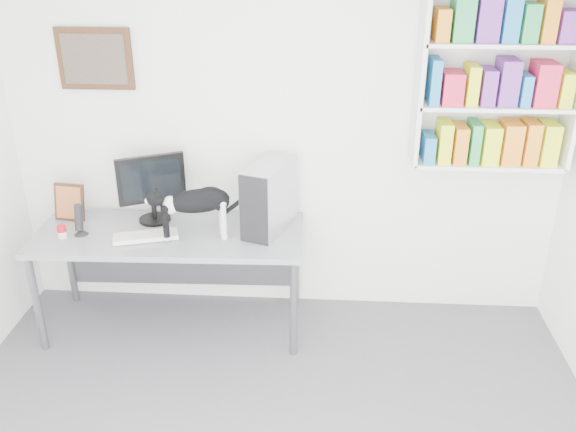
{
  "coord_description": "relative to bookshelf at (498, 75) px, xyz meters",
  "views": [
    {
      "loc": [
        0.3,
        -2.18,
        2.69
      ],
      "look_at": [
        0.06,
        1.53,
        0.95
      ],
      "focal_mm": 38.0,
      "sensor_mm": 36.0,
      "label": 1
    }
  ],
  "objects": [
    {
      "name": "keyboard",
      "position": [
        -2.32,
        -0.37,
        -1.05
      ],
      "size": [
        0.47,
        0.29,
        0.03
      ],
      "primitive_type": "cube",
      "rotation": [
        0.0,
        0.0,
        0.29
      ],
      "color": "silver",
      "rests_on": "desk"
    },
    {
      "name": "wall_art",
      "position": [
        -2.7,
        0.12,
        0.05
      ],
      "size": [
        0.52,
        0.04,
        0.42
      ],
      "primitive_type": "cube",
      "color": "#4C3118",
      "rests_on": "room"
    },
    {
      "name": "desk",
      "position": [
        -2.18,
        -0.27,
        -1.46
      ],
      "size": [
        1.89,
        0.78,
        0.78
      ],
      "primitive_type": "cube",
      "rotation": [
        0.0,
        0.0,
        0.03
      ],
      "color": "gray",
      "rests_on": "room"
    },
    {
      "name": "leaning_print",
      "position": [
        -2.95,
        -0.1,
        -0.93
      ],
      "size": [
        0.24,
        0.12,
        0.28
      ],
      "primitive_type": "cube",
      "rotation": [
        0.0,
        0.0,
        -0.12
      ],
      "color": "#4C3118",
      "rests_on": "desk"
    },
    {
      "name": "monitor",
      "position": [
        -2.33,
        -0.09,
        -0.81
      ],
      "size": [
        0.53,
        0.42,
        0.51
      ],
      "primitive_type": "cube",
      "rotation": [
        0.0,
        0.0,
        0.46
      ],
      "color": "black",
      "rests_on": "desk"
    },
    {
      "name": "pc_tower",
      "position": [
        -1.48,
        -0.17,
        -0.83
      ],
      "size": [
        0.37,
        0.53,
        0.49
      ],
      "primitive_type": "cube",
      "rotation": [
        0.0,
        0.0,
        -0.34
      ],
      "color": "#A7A6AB",
      "rests_on": "desk"
    },
    {
      "name": "speaker",
      "position": [
        -2.78,
        -0.34,
        -0.95
      ],
      "size": [
        0.13,
        0.13,
        0.23
      ],
      "primitive_type": "cylinder",
      "rotation": [
        0.0,
        0.0,
        -0.35
      ],
      "color": "black",
      "rests_on": "desk"
    },
    {
      "name": "cat",
      "position": [
        -1.96,
        -0.36,
        -0.88
      ],
      "size": [
        0.64,
        0.34,
        0.38
      ],
      "primitive_type": null,
      "rotation": [
        0.0,
        0.0,
        0.3
      ],
      "color": "black",
      "rests_on": "desk"
    },
    {
      "name": "room",
      "position": [
        -1.4,
        -1.85,
        -0.5
      ],
      "size": [
        4.01,
        4.01,
        2.7
      ],
      "color": "#545459",
      "rests_on": "ground"
    },
    {
      "name": "bookshelf",
      "position": [
        0.0,
        0.0,
        0.0
      ],
      "size": [
        1.03,
        0.28,
        1.24
      ],
      "primitive_type": "cube",
      "color": "silver",
      "rests_on": "room"
    },
    {
      "name": "soup_can",
      "position": [
        -2.89,
        -0.4,
        -1.02
      ],
      "size": [
        0.06,
        0.06,
        0.09
      ],
      "primitive_type": "cylinder",
      "rotation": [
        0.0,
        0.0,
        0.03
      ],
      "color": "#B60F1A",
      "rests_on": "desk"
    }
  ]
}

